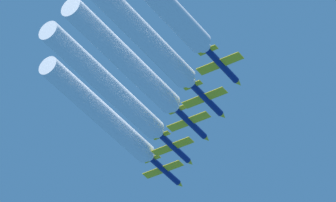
{
  "coord_description": "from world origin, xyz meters",
  "views": [
    {
      "loc": [
        102.34,
        -167.85,
        2.39
      ],
      "look_at": [
        0.02,
        -7.94,
        152.26
      ],
      "focal_mm": 134.49,
      "sensor_mm": 36.0,
      "label": 1
    }
  ],
  "objects_px": {
    "jet_second_echelon": "(175,148)",
    "jet_third_echelon": "(191,123)",
    "jet_lead": "(165,171)",
    "jet_fifth_echelon": "(222,66)",
    "jet_fourth_echelon": "(207,100)"
  },
  "relations": [
    {
      "from": "jet_lead",
      "to": "jet_third_echelon",
      "type": "xyz_separation_m",
      "value": [
        14.69,
        -13.47,
        -2.07
      ]
    },
    {
      "from": "jet_second_echelon",
      "to": "jet_fifth_echelon",
      "type": "height_order",
      "value": "jet_second_echelon"
    },
    {
      "from": "jet_third_echelon",
      "to": "jet_fourth_echelon",
      "type": "xyz_separation_m",
      "value": [
        7.25,
        -5.95,
        -1.11
      ]
    },
    {
      "from": "jet_lead",
      "to": "jet_third_echelon",
      "type": "distance_m",
      "value": 20.04
    },
    {
      "from": "jet_fifth_echelon",
      "to": "jet_fourth_echelon",
      "type": "bearing_deg",
      "value": 136.23
    },
    {
      "from": "jet_fifth_echelon",
      "to": "jet_second_echelon",
      "type": "bearing_deg",
      "value": 138.86
    },
    {
      "from": "jet_second_echelon",
      "to": "jet_fourth_echelon",
      "type": "bearing_deg",
      "value": -39.7
    },
    {
      "from": "jet_second_echelon",
      "to": "jet_third_echelon",
      "type": "relative_size",
      "value": 1.0
    },
    {
      "from": "jet_third_echelon",
      "to": "jet_fourth_echelon",
      "type": "height_order",
      "value": "jet_third_echelon"
    },
    {
      "from": "jet_second_echelon",
      "to": "jet_fifth_echelon",
      "type": "xyz_separation_m",
      "value": [
        23.08,
        -20.16,
        -2.69
      ]
    },
    {
      "from": "jet_lead",
      "to": "jet_fifth_echelon",
      "type": "xyz_separation_m",
      "value": [
        29.77,
        -26.92,
        -3.56
      ]
    },
    {
      "from": "jet_third_echelon",
      "to": "jet_lead",
      "type": "bearing_deg",
      "value": 137.47
    },
    {
      "from": "jet_fourth_echelon",
      "to": "jet_fifth_echelon",
      "type": "distance_m",
      "value": 10.86
    },
    {
      "from": "jet_third_echelon",
      "to": "jet_fourth_echelon",
      "type": "bearing_deg",
      "value": -39.35
    },
    {
      "from": "jet_lead",
      "to": "jet_fifth_echelon",
      "type": "height_order",
      "value": "jet_lead"
    }
  ]
}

